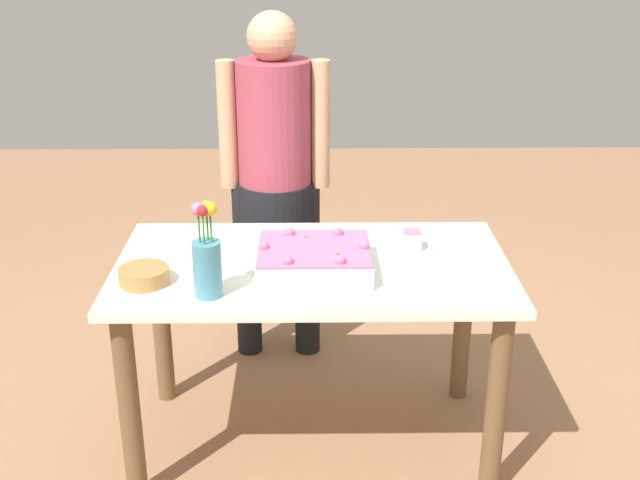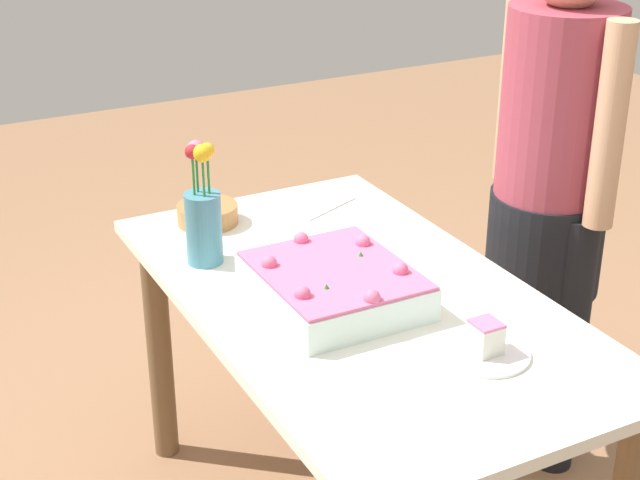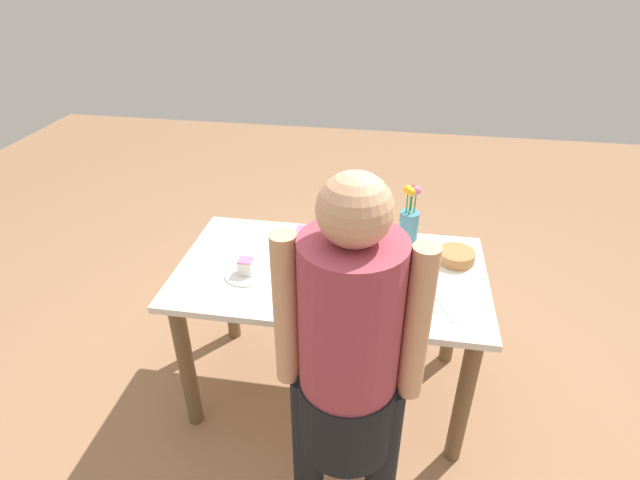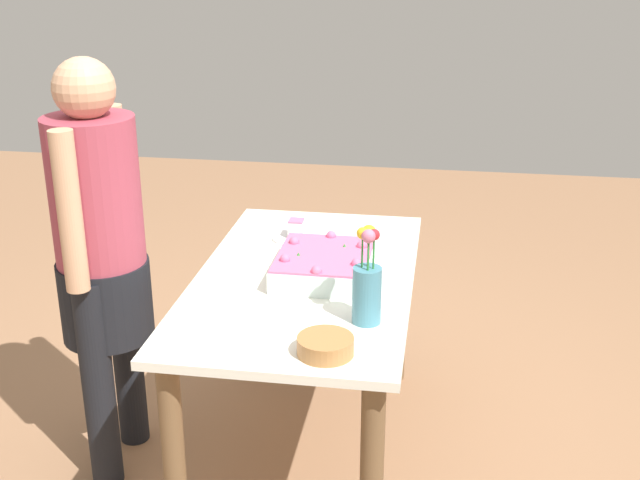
{
  "view_description": "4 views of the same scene",
  "coord_description": "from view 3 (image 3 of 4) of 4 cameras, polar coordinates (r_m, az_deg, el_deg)",
  "views": [
    {
      "loc": [
        -0.01,
        -2.5,
        1.84
      ],
      "look_at": [
        0.03,
        0.04,
        0.8
      ],
      "focal_mm": 45.0,
      "sensor_mm": 36.0,
      "label": 1
    },
    {
      "loc": [
        1.72,
        -1.0,
        1.79
      ],
      "look_at": [
        -0.03,
        -0.09,
        0.87
      ],
      "focal_mm": 55.0,
      "sensor_mm": 36.0,
      "label": 2
    },
    {
      "loc": [
        -0.24,
        1.77,
        1.97
      ],
      "look_at": [
        0.05,
        -0.02,
        0.86
      ],
      "focal_mm": 28.0,
      "sensor_mm": 36.0,
      "label": 3
    },
    {
      "loc": [
        -2.53,
        -0.46,
        1.85
      ],
      "look_at": [
        0.03,
        -0.05,
        0.85
      ],
      "focal_mm": 45.0,
      "sensor_mm": 36.0,
      "label": 4
    }
  ],
  "objects": [
    {
      "name": "flower_vase",
      "position": [
        2.31,
        10.12,
        1.84
      ],
      "size": [
        0.09,
        0.09,
        0.31
      ],
      "color": "teal",
      "rests_on": "dining_table"
    },
    {
      "name": "dining_table",
      "position": [
        2.25,
        1.19,
        -6.08
      ],
      "size": [
        1.34,
        0.75,
        0.73
      ],
      "color": "white",
      "rests_on": "ground_plane"
    },
    {
      "name": "ground_plane",
      "position": [
        2.66,
        1.04,
        -16.41
      ],
      "size": [
        8.0,
        8.0,
        0.0
      ],
      "primitive_type": "plane",
      "color": "#986C4C"
    },
    {
      "name": "person_standing",
      "position": [
        1.57,
        3.26,
        -14.13
      ],
      "size": [
        0.45,
        0.31,
        1.49
      ],
      "rotation": [
        0.0,
        0.0,
        -1.57
      ],
      "color": "black",
      "rests_on": "ground_plane"
    },
    {
      "name": "fruit_bowl",
      "position": [
        2.3,
        15.31,
        -1.81
      ],
      "size": [
        0.16,
        0.16,
        0.05
      ],
      "primitive_type": "cylinder",
      "color": "#AE7641",
      "rests_on": "dining_table"
    },
    {
      "name": "serving_plate_with_slice",
      "position": [
        2.16,
        -8.42,
        -3.46
      ],
      "size": [
        0.19,
        0.19,
        0.08
      ],
      "color": "white",
      "rests_on": "dining_table"
    },
    {
      "name": "cake_knife",
      "position": [
        2.03,
        13.96,
        -7.38
      ],
      "size": [
        0.1,
        0.2,
        0.0
      ],
      "primitive_type": "cube",
      "rotation": [
        0.0,
        0.0,
        5.12
      ],
      "color": "silver",
      "rests_on": "dining_table"
    },
    {
      "name": "sheet_cake",
      "position": [
        2.21,
        1.35,
        -1.47
      ],
      "size": [
        0.37,
        0.32,
        0.11
      ],
      "color": "white",
      "rests_on": "dining_table"
    }
  ]
}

